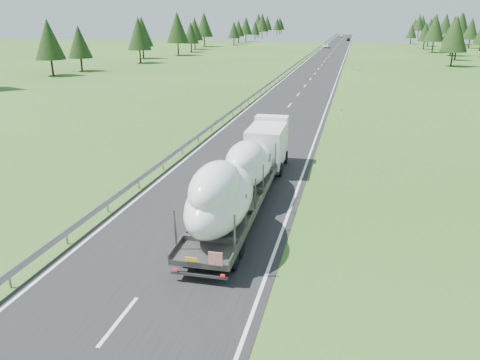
% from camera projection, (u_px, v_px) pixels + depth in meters
% --- Properties ---
extents(ground, '(400.00, 400.00, 0.00)m').
position_uv_depth(ground, '(198.00, 221.00, 25.12)').
color(ground, '#2F551C').
rests_on(ground, ground).
extents(road_surface, '(10.00, 400.00, 0.02)m').
position_uv_depth(road_surface, '(325.00, 61.00, 116.91)').
color(road_surface, black).
rests_on(road_surface, ground).
extents(guardrail, '(0.10, 400.00, 0.76)m').
position_uv_depth(guardrail, '(304.00, 58.00, 117.84)').
color(guardrail, slate).
rests_on(guardrail, ground).
extents(marker_posts, '(0.13, 350.08, 1.00)m').
position_uv_depth(marker_posts, '(354.00, 47.00, 165.78)').
color(marker_posts, silver).
rests_on(marker_posts, ground).
extents(highway_sign, '(0.08, 0.90, 2.60)m').
position_uv_depth(highway_sign, '(354.00, 61.00, 96.36)').
color(highway_sign, slate).
rests_on(highway_sign, ground).
extents(tree_line_left, '(14.80, 341.65, 12.53)m').
position_uv_depth(tree_line_left, '(195.00, 28.00, 151.18)').
color(tree_line_left, black).
rests_on(tree_line_left, ground).
extents(boat_truck, '(2.91, 18.66, 4.35)m').
position_uv_depth(boat_truck, '(242.00, 172.00, 26.05)').
color(boat_truck, white).
rests_on(boat_truck, ground).
extents(distant_van, '(3.16, 5.94, 1.59)m').
position_uv_depth(distant_van, '(326.00, 46.00, 168.24)').
color(distant_van, white).
rests_on(distant_van, ground).
extents(distant_car_dark, '(1.76, 4.33, 1.47)m').
position_uv_depth(distant_car_dark, '(348.00, 39.00, 218.20)').
color(distant_car_dark, black).
rests_on(distant_car_dark, ground).
extents(distant_car_blue, '(1.71, 4.02, 1.29)m').
position_uv_depth(distant_car_blue, '(342.00, 36.00, 257.21)').
color(distant_car_blue, '#182145').
rests_on(distant_car_blue, ground).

